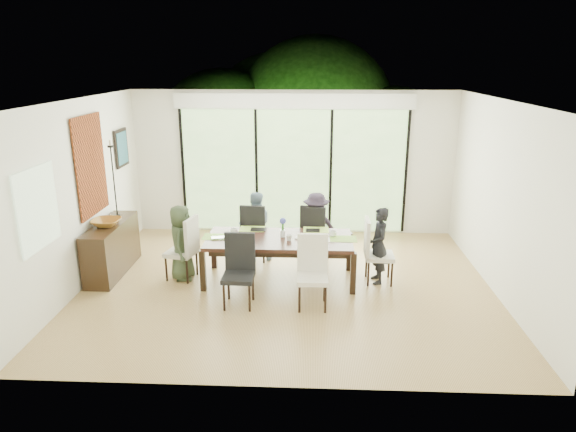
{
  "coord_description": "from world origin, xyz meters",
  "views": [
    {
      "loc": [
        0.34,
        -7.01,
        3.24
      ],
      "look_at": [
        0.0,
        0.25,
        1.0
      ],
      "focal_mm": 32.0,
      "sensor_mm": 36.0,
      "label": 1
    }
  ],
  "objects_px": {
    "person_far_right": "(316,227)",
    "laptop": "(222,239)",
    "chair_far_left": "(256,231)",
    "chair_near_right": "(313,273)",
    "person_left_end": "(182,242)",
    "chair_right_end": "(380,251)",
    "bowl": "(106,222)",
    "cup_b": "(289,238)",
    "chair_near_left": "(238,272)",
    "vase": "(283,233)",
    "table_top": "(279,240)",
    "person_right_end": "(379,246)",
    "sideboard": "(112,248)",
    "chair_far_right": "(316,232)",
    "cup_c": "(333,234)",
    "person_far_left": "(255,226)",
    "cup_a": "(234,231)",
    "chair_left_end": "(181,248)"
  },
  "relations": [
    {
      "from": "cup_a",
      "to": "table_top",
      "type": "bearing_deg",
      "value": -12.09
    },
    {
      "from": "cup_b",
      "to": "cup_c",
      "type": "distance_m",
      "value": 0.68
    },
    {
      "from": "chair_far_left",
      "to": "chair_near_right",
      "type": "height_order",
      "value": "same"
    },
    {
      "from": "vase",
      "to": "chair_far_left",
      "type": "bearing_deg",
      "value": 122.01
    },
    {
      "from": "chair_far_left",
      "to": "cup_a",
      "type": "height_order",
      "value": "chair_far_left"
    },
    {
      "from": "chair_near_right",
      "to": "sideboard",
      "type": "distance_m",
      "value": 3.3
    },
    {
      "from": "sideboard",
      "to": "bowl",
      "type": "xyz_separation_m",
      "value": [
        0.0,
        -0.1,
        0.45
      ]
    },
    {
      "from": "chair_right_end",
      "to": "bowl",
      "type": "relative_size",
      "value": 2.33
    },
    {
      "from": "chair_right_end",
      "to": "cup_a",
      "type": "height_order",
      "value": "chair_right_end"
    },
    {
      "from": "chair_far_left",
      "to": "laptop",
      "type": "relative_size",
      "value": 3.33
    },
    {
      "from": "table_top",
      "to": "chair_far_left",
      "type": "distance_m",
      "value": 0.97
    },
    {
      "from": "chair_far_right",
      "to": "person_far_right",
      "type": "relative_size",
      "value": 0.85
    },
    {
      "from": "table_top",
      "to": "chair_near_left",
      "type": "xyz_separation_m",
      "value": [
        -0.5,
        -0.87,
        -0.15
      ]
    },
    {
      "from": "chair_far_right",
      "to": "vase",
      "type": "height_order",
      "value": "chair_far_right"
    },
    {
      "from": "table_top",
      "to": "chair_near_left",
      "type": "distance_m",
      "value": 1.02
    },
    {
      "from": "vase",
      "to": "chair_near_right",
      "type": "bearing_deg",
      "value": -63.94
    },
    {
      "from": "cup_b",
      "to": "sideboard",
      "type": "height_order",
      "value": "sideboard"
    },
    {
      "from": "chair_near_right",
      "to": "bowl",
      "type": "height_order",
      "value": "chair_near_right"
    },
    {
      "from": "cup_b",
      "to": "bowl",
      "type": "relative_size",
      "value": 0.21
    },
    {
      "from": "person_right_end",
      "to": "sideboard",
      "type": "xyz_separation_m",
      "value": [
        -4.11,
        0.17,
        -0.18
      ]
    },
    {
      "from": "table_top",
      "to": "cup_b",
      "type": "height_order",
      "value": "cup_b"
    },
    {
      "from": "table_top",
      "to": "person_far_left",
      "type": "distance_m",
      "value": 0.95
    },
    {
      "from": "person_far_right",
      "to": "cup_b",
      "type": "xyz_separation_m",
      "value": [
        -0.4,
        -0.93,
        0.14
      ]
    },
    {
      "from": "chair_far_left",
      "to": "person_left_end",
      "type": "relative_size",
      "value": 0.85
    },
    {
      "from": "chair_far_left",
      "to": "chair_near_left",
      "type": "distance_m",
      "value": 1.72
    },
    {
      "from": "chair_left_end",
      "to": "vase",
      "type": "xyz_separation_m",
      "value": [
        1.55,
        0.05,
        0.23
      ]
    },
    {
      "from": "person_right_end",
      "to": "cup_c",
      "type": "distance_m",
      "value": 0.7
    },
    {
      "from": "chair_far_left",
      "to": "chair_right_end",
      "type": "bearing_deg",
      "value": 163.1
    },
    {
      "from": "laptop",
      "to": "cup_a",
      "type": "xyz_separation_m",
      "value": [
        0.15,
        0.25,
        0.03
      ]
    },
    {
      "from": "chair_far_left",
      "to": "person_far_right",
      "type": "distance_m",
      "value": 1.0
    },
    {
      "from": "chair_right_end",
      "to": "vase",
      "type": "xyz_separation_m",
      "value": [
        -1.45,
        0.05,
        0.23
      ]
    },
    {
      "from": "bowl",
      "to": "cup_b",
      "type": "bearing_deg",
      "value": -3.46
    },
    {
      "from": "person_far_left",
      "to": "laptop",
      "type": "bearing_deg",
      "value": 54.71
    },
    {
      "from": "chair_near_right",
      "to": "person_right_end",
      "type": "distance_m",
      "value": 1.31
    },
    {
      "from": "table_top",
      "to": "sideboard",
      "type": "height_order",
      "value": "sideboard"
    },
    {
      "from": "chair_right_end",
      "to": "chair_far_right",
      "type": "bearing_deg",
      "value": 48.87
    },
    {
      "from": "table_top",
      "to": "person_far_left",
      "type": "bearing_deg",
      "value": 118.47
    },
    {
      "from": "chair_far_left",
      "to": "sideboard",
      "type": "height_order",
      "value": "chair_far_left"
    },
    {
      "from": "cup_c",
      "to": "vase",
      "type": "bearing_deg",
      "value": -176.19
    },
    {
      "from": "person_far_right",
      "to": "laptop",
      "type": "xyz_separation_m",
      "value": [
        -1.4,
        -0.93,
        0.11
      ]
    },
    {
      "from": "person_left_end",
      "to": "cup_a",
      "type": "xyz_separation_m",
      "value": [
        0.78,
        0.15,
        0.14
      ]
    },
    {
      "from": "chair_far_right",
      "to": "chair_near_left",
      "type": "distance_m",
      "value": 2.02
    },
    {
      "from": "bowl",
      "to": "table_top",
      "type": "bearing_deg",
      "value": -1.49
    },
    {
      "from": "person_far_left",
      "to": "cup_c",
      "type": "distance_m",
      "value": 1.45
    },
    {
      "from": "chair_near_left",
      "to": "vase",
      "type": "height_order",
      "value": "chair_near_left"
    },
    {
      "from": "person_far_right",
      "to": "sideboard",
      "type": "height_order",
      "value": "person_far_right"
    },
    {
      "from": "chair_left_end",
      "to": "chair_far_left",
      "type": "height_order",
      "value": "same"
    },
    {
      "from": "vase",
      "to": "person_far_right",
      "type": "bearing_deg",
      "value": 57.34
    },
    {
      "from": "chair_far_left",
      "to": "chair_far_right",
      "type": "distance_m",
      "value": 1.0
    },
    {
      "from": "vase",
      "to": "chair_near_left",
      "type": "bearing_deg",
      "value": -120.87
    }
  ]
}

